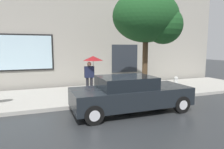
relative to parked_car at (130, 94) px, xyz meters
name	(u,v)px	position (x,y,z in m)	size (l,w,h in m)	color
ground_plane	(105,114)	(-1.00, -0.01, -0.68)	(60.00, 60.00, 0.00)	#282B2D
sidewalk	(86,94)	(-1.00, 2.99, -0.61)	(20.00, 4.00, 0.15)	#A3A099
building_facade	(75,29)	(-1.03, 5.48, 2.80)	(20.00, 0.67, 7.00)	#9E998E
parked_car	(130,94)	(0.00, 0.00, 0.00)	(4.49, 1.87, 1.36)	black
fire_hydrant	(176,84)	(3.44, 1.72, -0.14)	(0.30, 0.44, 0.79)	white
pedestrian_with_umbrella	(92,64)	(-0.71, 2.92, 0.95)	(0.98, 0.98, 1.85)	black
street_tree	(150,19)	(1.87, 1.86, 3.10)	(3.26, 2.77, 4.95)	#4C3823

